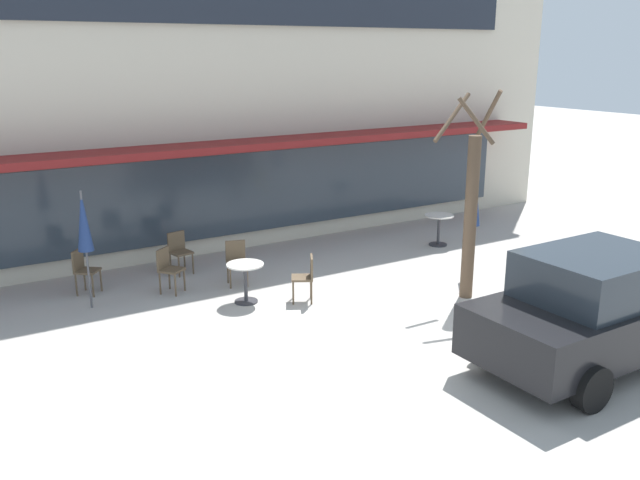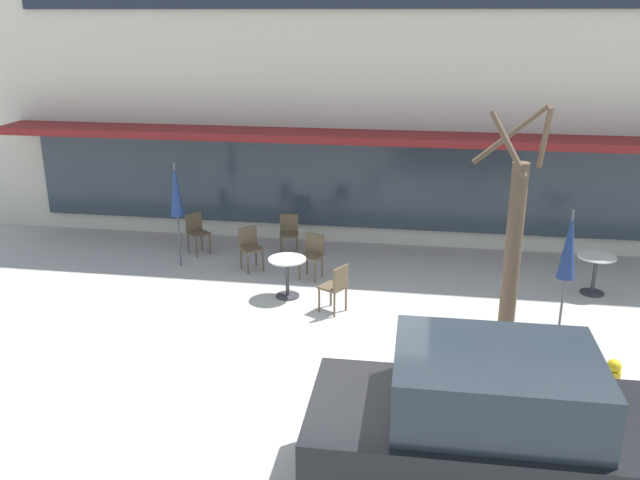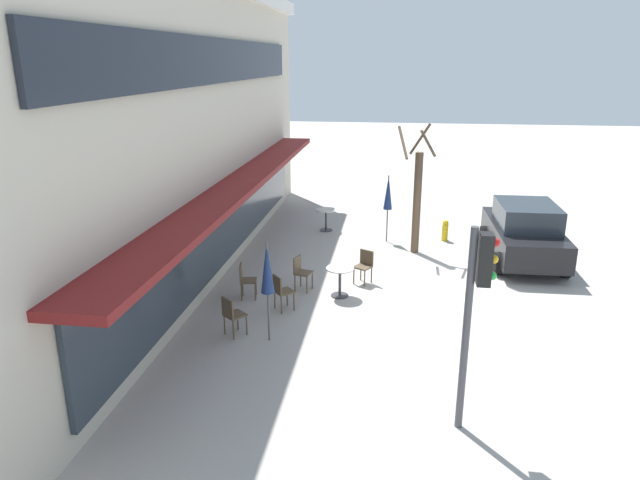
% 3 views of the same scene
% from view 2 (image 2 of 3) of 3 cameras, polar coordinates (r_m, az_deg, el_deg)
% --- Properties ---
extents(ground_plane, '(80.00, 80.00, 0.00)m').
position_cam_2_polar(ground_plane, '(10.22, 1.73, -11.09)').
color(ground_plane, '#ADA8A0').
extents(building_facade, '(19.95, 9.10, 7.89)m').
position_cam_2_polar(building_facade, '(18.84, 5.96, 15.12)').
color(building_facade, beige).
rests_on(building_facade, ground).
extents(cafe_table_near_wall, '(0.70, 0.70, 0.76)m').
position_cam_2_polar(cafe_table_near_wall, '(12.57, -2.77, -2.61)').
color(cafe_table_near_wall, '#333338').
rests_on(cafe_table_near_wall, ground).
extents(cafe_table_streetside, '(0.70, 0.70, 0.76)m').
position_cam_2_polar(cafe_table_streetside, '(13.70, 22.16, -2.20)').
color(cafe_table_streetside, '#333338').
rests_on(cafe_table_streetside, ground).
extents(patio_umbrella_green_folded, '(0.28, 0.28, 2.20)m').
position_cam_2_polar(patio_umbrella_green_folded, '(14.09, -12.05, 4.10)').
color(patio_umbrella_green_folded, '#4C4C51').
rests_on(patio_umbrella_green_folded, ground).
extents(patio_umbrella_cream_folded, '(0.28, 0.28, 2.20)m').
position_cam_2_polar(patio_umbrella_cream_folded, '(11.18, 20.23, -0.48)').
color(patio_umbrella_cream_folded, '#4C4C51').
rests_on(patio_umbrella_cream_folded, ground).
extents(cafe_chair_0, '(0.47, 0.47, 0.89)m').
position_cam_2_polar(cafe_chair_0, '(14.79, -2.62, 0.74)').
color(cafe_chair_0, brown).
rests_on(cafe_chair_0, ground).
extents(cafe_chair_1, '(0.56, 0.56, 0.89)m').
position_cam_2_polar(cafe_chair_1, '(13.98, -5.91, -0.43)').
color(cafe_chair_1, brown).
rests_on(cafe_chair_1, ground).
extents(cafe_chair_2, '(0.49, 0.49, 0.89)m').
position_cam_2_polar(cafe_chair_2, '(13.47, -0.64, -1.07)').
color(cafe_chair_2, brown).
rests_on(cafe_chair_2, ground).
extents(cafe_chair_3, '(0.56, 0.56, 0.89)m').
position_cam_2_polar(cafe_chair_3, '(15.10, -10.36, 0.82)').
color(cafe_chair_3, brown).
rests_on(cafe_chair_3, ground).
extents(cafe_chair_4, '(0.54, 0.54, 0.89)m').
position_cam_2_polar(cafe_chair_4, '(11.90, 1.37, -3.80)').
color(cafe_chair_4, brown).
rests_on(cafe_chair_4, ground).
extents(parked_sedan, '(4.22, 2.05, 1.76)m').
position_cam_2_polar(parked_sedan, '(7.69, 15.08, -15.11)').
color(parked_sedan, black).
rests_on(parked_sedan, ground).
extents(street_tree, '(1.07, 1.17, 3.93)m').
position_cam_2_polar(street_tree, '(10.16, 15.88, -1.15)').
color(street_tree, brown).
rests_on(street_tree, ground).
extents(fire_hydrant, '(0.36, 0.20, 0.71)m').
position_cam_2_polar(fire_hydrant, '(10.06, 23.34, -10.99)').
color(fire_hydrant, gold).
rests_on(fire_hydrant, ground).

